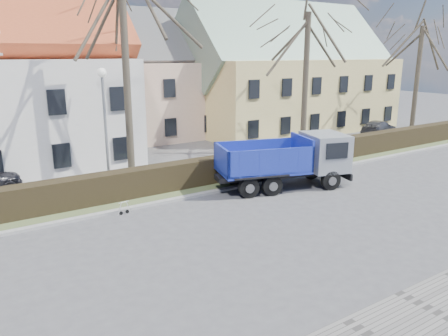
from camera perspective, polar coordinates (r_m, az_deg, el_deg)
ground at (r=17.23m, az=5.20°, el=-7.54°), size 120.00×120.00×0.00m
curb_far at (r=20.77m, az=-2.71°, el=-3.37°), size 80.00×0.30×0.12m
grass_strip at (r=22.10m, az=-4.84°, el=-2.30°), size 80.00×3.00×0.10m
hedge at (r=21.76m, az=-4.62°, el=-0.92°), size 60.00×0.90×1.30m
building_pink at (r=35.40m, az=-10.11°, el=10.48°), size 10.80×8.80×8.00m
building_yellow at (r=39.33m, az=8.30°, el=11.33°), size 18.80×10.80×8.50m
tree_1 at (r=22.39m, az=-12.75°, el=13.93°), size 9.20×9.20×12.65m
tree_2 at (r=28.96m, az=10.65°, el=12.52°), size 8.00×8.00×11.00m
tree_3 at (r=38.26m, az=24.01°, el=11.61°), size 7.60×7.60×10.45m
dump_truck at (r=21.64m, az=7.22°, el=0.85°), size 7.22×4.37×2.71m
streetlight at (r=20.71m, az=-15.16°, el=4.42°), size 0.47×0.47×5.97m
cart_frame at (r=18.63m, az=-13.46°, el=-5.13°), size 0.72×0.48×0.61m
parked_car_b at (r=37.88m, az=19.52°, el=4.96°), size 4.47×2.77×1.21m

